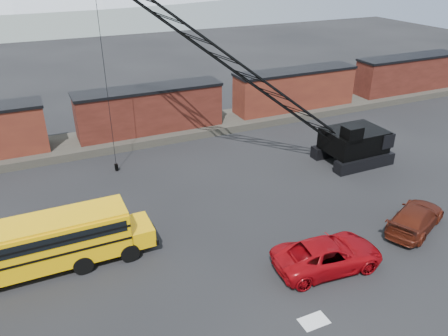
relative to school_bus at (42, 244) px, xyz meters
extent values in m
plane|color=black|center=(10.90, -5.42, -1.79)|extent=(160.00, 160.00, 0.00)
cube|color=#423E36|center=(10.90, 16.58, -1.44)|extent=(120.00, 5.00, 0.70)
cube|color=black|center=(-0.90, 16.58, -0.79)|extent=(2.20, 2.40, 0.60)
cube|color=#531E17|center=(10.90, 16.58, 0.91)|extent=(13.50, 2.90, 4.00)
cube|color=black|center=(10.90, 16.58, 2.96)|extent=(13.70, 3.10, 0.25)
cube|color=black|center=(6.70, 16.58, -0.79)|extent=(2.20, 2.40, 0.60)
cube|color=black|center=(15.10, 16.58, -0.79)|extent=(2.20, 2.40, 0.60)
cube|color=#481B14|center=(26.90, 16.58, 0.91)|extent=(13.50, 2.90, 4.00)
cube|color=black|center=(26.90, 16.58, 2.96)|extent=(13.70, 3.10, 0.25)
cube|color=black|center=(22.70, 16.58, -0.79)|extent=(2.20, 2.40, 0.60)
cube|color=black|center=(31.10, 16.58, -0.79)|extent=(2.20, 2.40, 0.60)
cube|color=#531E17|center=(42.90, 16.58, 0.91)|extent=(13.50, 2.90, 4.00)
cube|color=black|center=(42.90, 16.58, 2.96)|extent=(13.70, 3.10, 0.25)
cube|color=black|center=(38.70, 16.58, -0.79)|extent=(2.20, 2.40, 0.60)
cube|color=black|center=(47.10, 16.58, -0.79)|extent=(2.20, 2.40, 0.60)
cube|color=silver|center=(11.40, -9.42, -1.78)|extent=(1.40, 0.90, 0.02)
cube|color=#E5A504|center=(-0.35, 0.00, 0.01)|extent=(10.00, 2.50, 2.50)
cube|color=#E5A504|center=(5.25, 0.00, -0.69)|extent=(1.60, 2.30, 1.10)
cube|color=#E5A504|center=(-0.35, 0.00, 1.31)|extent=(10.00, 2.30, 0.18)
cube|color=black|center=(-0.35, -1.26, 0.71)|extent=(9.60, 0.05, 0.65)
cube|color=black|center=(-0.35, 1.26, 0.71)|extent=(9.60, 0.05, 0.65)
cube|color=black|center=(6.10, 0.00, -0.99)|extent=(0.15, 2.45, 0.35)
cylinder|color=black|center=(1.85, -1.15, -1.24)|extent=(1.10, 0.35, 1.10)
cylinder|color=black|center=(1.85, 1.15, -1.24)|extent=(1.10, 0.35, 1.10)
cylinder|color=black|center=(4.45, -1.15, -1.24)|extent=(1.10, 0.35, 1.10)
cylinder|color=black|center=(4.45, 1.15, -1.24)|extent=(1.10, 0.35, 1.10)
imported|color=#94070D|center=(14.41, -6.33, -0.92)|extent=(6.52, 3.47, 1.74)
imported|color=#4A180D|center=(21.85, -5.52, -0.98)|extent=(6.04, 4.38, 1.62)
cube|color=black|center=(24.85, 2.71, -1.29)|extent=(5.50, 1.00, 1.00)
cube|color=black|center=(24.85, 5.91, -1.29)|extent=(5.50, 1.00, 1.00)
cube|color=black|center=(24.85, 4.31, 0.11)|extent=(4.80, 3.60, 1.80)
cube|color=black|center=(26.85, 4.31, 0.31)|extent=(1.20, 3.80, 1.20)
cube|color=black|center=(23.45, 3.11, 1.31)|extent=(1.40, 1.20, 1.30)
cube|color=black|center=(23.45, 2.56, 1.31)|extent=(1.20, 0.06, 0.90)
cylinder|color=black|center=(6.21, 10.68, 5.90)|extent=(0.04, 0.04, 15.09)
cube|color=black|center=(6.21, 10.68, -1.44)|extent=(0.25, 0.25, 0.50)
camera|label=1|loc=(0.95, -21.76, 14.27)|focal=35.00mm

